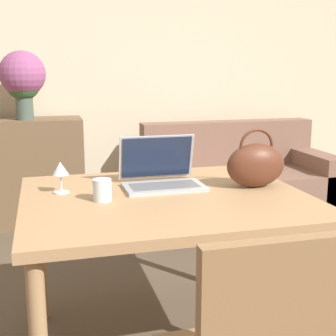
{
  "coord_description": "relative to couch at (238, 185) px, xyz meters",
  "views": [
    {
      "loc": [
        -0.62,
        -1.23,
        1.29
      ],
      "look_at": [
        -0.11,
        0.66,
        0.87
      ],
      "focal_mm": 50.0,
      "sensor_mm": 36.0,
      "label": 1
    }
  ],
  "objects": [
    {
      "name": "wall_back",
      "position": [
        -1.0,
        0.61,
        1.06
      ],
      "size": [
        10.0,
        0.06,
        2.7
      ],
      "color": "beige",
      "rests_on": "ground_plane"
    },
    {
      "name": "dining_table",
      "position": [
        -1.12,
        -1.77,
        0.38
      ],
      "size": [
        1.22,
        1.02,
        0.75
      ],
      "color": "#A87F56",
      "rests_on": "ground_plane"
    },
    {
      "name": "sideboard",
      "position": [
        -1.83,
        0.29,
        0.16
      ],
      "size": [
        1.05,
        0.4,
        0.88
      ],
      "color": "brown",
      "rests_on": "ground_plane"
    },
    {
      "name": "flower_vase",
      "position": [
        -1.75,
        0.24,
        0.92
      ],
      "size": [
        0.36,
        0.36,
        0.54
      ],
      "color": "#47564C",
      "rests_on": "sideboard"
    },
    {
      "name": "drinking_glass",
      "position": [
        -1.39,
        -1.78,
        0.51
      ],
      "size": [
        0.08,
        0.08,
        0.09
      ],
      "color": "silver",
      "rests_on": "dining_table"
    },
    {
      "name": "handbag",
      "position": [
        -0.68,
        -1.74,
        0.57
      ],
      "size": [
        0.28,
        0.14,
        0.27
      ],
      "color": "#592D1E",
      "rests_on": "dining_table"
    },
    {
      "name": "laptop",
      "position": [
        -1.1,
        -1.59,
        0.53
      ],
      "size": [
        0.36,
        0.28,
        0.23
      ],
      "color": "#ADADB2",
      "rests_on": "dining_table"
    },
    {
      "name": "wine_glass",
      "position": [
        -1.55,
        -1.61,
        0.57
      ],
      "size": [
        0.07,
        0.07,
        0.14
      ],
      "color": "silver",
      "rests_on": "dining_table"
    },
    {
      "name": "couch",
      "position": [
        0.0,
        0.0,
        0.0
      ],
      "size": [
        1.59,
        0.8,
        0.82
      ],
      "color": "#7F5B4C",
      "rests_on": "ground_plane"
    }
  ]
}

